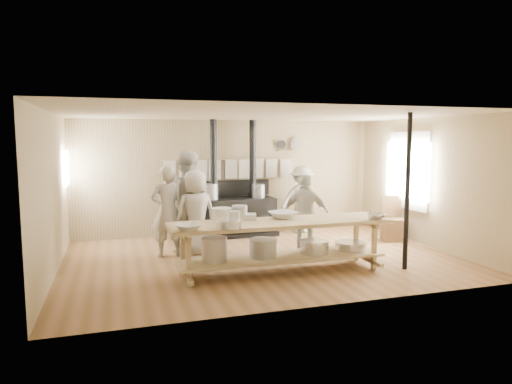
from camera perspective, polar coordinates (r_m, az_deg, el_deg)
ground at (r=8.41m, az=0.92°, el=-8.31°), size 7.00×7.00×0.00m
room_shell at (r=8.15m, az=0.95°, el=2.80°), size 7.00×7.00×7.00m
window_right at (r=10.29m, az=18.54°, el=2.55°), size 0.09×1.50×1.65m
left_opening at (r=9.78m, az=-22.60°, el=2.79°), size 0.00×0.90×0.90m
stove at (r=10.29m, az=-2.80°, el=-2.60°), size 1.90×0.75×2.60m
towel_rail at (r=10.45m, az=-3.18°, el=3.20°), size 3.00×0.04×0.47m
back_wall_shelf at (r=10.92m, az=4.27°, el=5.73°), size 0.63×0.14×0.32m
prep_table at (r=7.46m, az=3.04°, el=-6.13°), size 3.60×0.90×0.85m
support_post at (r=7.90m, az=18.39°, el=-0.01°), size 0.08×0.08×2.60m
cook_far_left at (r=8.56m, az=-11.01°, el=-2.35°), size 0.64×0.44×1.70m
cook_left at (r=8.80m, az=-8.69°, el=-1.26°), size 1.13×1.00×1.94m
cook_center at (r=8.50m, az=-7.52°, el=-2.64°), size 0.89×0.69×1.61m
cook_right at (r=8.72m, az=6.28°, el=-2.73°), size 0.95×0.78×1.51m
cook_by_window at (r=10.60m, az=5.73°, el=-0.91°), size 1.10×0.74×1.57m
chair at (r=10.28m, az=16.78°, el=-4.25°), size 0.56×0.56×0.95m
bowl_white_a at (r=6.69m, az=-8.45°, el=-4.40°), size 0.48×0.48×0.09m
bowl_steel_a at (r=7.55m, az=-1.23°, el=-3.08°), size 0.39×0.39×0.09m
bowl_white_b at (r=7.66m, az=3.42°, el=-2.86°), size 0.55×0.55×0.11m
bowl_steel_b at (r=7.78m, az=14.77°, el=-3.00°), size 0.32×0.32×0.09m
roasting_pan at (r=7.54m, az=-1.50°, el=-3.10°), size 0.45×0.35×0.09m
mixing_bowl_large at (r=6.80m, az=-3.36°, el=-4.01°), size 0.47×0.47×0.12m
bucket_galv at (r=7.51m, az=-2.06°, el=-2.57°), size 0.33×0.33×0.23m
deep_bowl_enamel at (r=7.44m, az=-4.29°, el=-2.79°), size 0.39×0.39×0.20m
pitcher at (r=6.81m, az=-2.71°, el=-3.44°), size 0.19×0.19×0.25m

